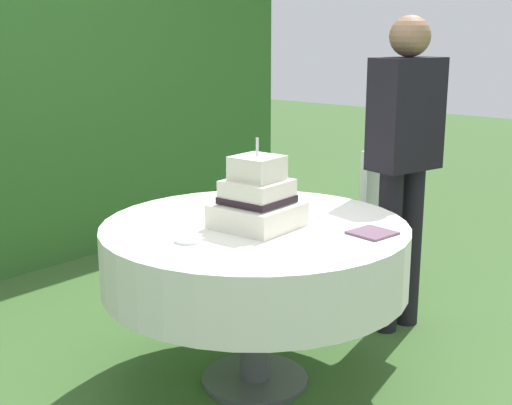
# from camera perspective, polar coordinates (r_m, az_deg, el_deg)

# --- Properties ---
(ground_plane) EXTENTS (20.00, 20.00, 0.00)m
(ground_plane) POSITION_cam_1_polar(r_m,az_deg,el_deg) (3.26, -0.09, -14.21)
(ground_plane) COLOR #3D602D
(cake_table) EXTENTS (1.31, 1.31, 0.73)m
(cake_table) POSITION_cam_1_polar(r_m,az_deg,el_deg) (3.03, -0.09, -4.27)
(cake_table) COLOR #4C4C51
(cake_table) RESTS_ON ground_plane
(wedding_cake) EXTENTS (0.32, 0.32, 0.38)m
(wedding_cake) POSITION_cam_1_polar(r_m,az_deg,el_deg) (2.92, 0.09, 0.23)
(wedding_cake) COLOR silver
(wedding_cake) RESTS_ON cake_table
(serving_plate_near) EXTENTS (0.10, 0.10, 0.01)m
(serving_plate_near) POSITION_cam_1_polar(r_m,az_deg,el_deg) (2.76, -5.55, -3.05)
(serving_plate_near) COLOR white
(serving_plate_near) RESTS_ON cake_table
(serving_plate_far) EXTENTS (0.14, 0.14, 0.01)m
(serving_plate_far) POSITION_cam_1_polar(r_m,az_deg,el_deg) (3.15, 4.66, -0.89)
(serving_plate_far) COLOR white
(serving_plate_far) RESTS_ON cake_table
(napkin_stack) EXTENTS (0.18, 0.18, 0.01)m
(napkin_stack) POSITION_cam_1_polar(r_m,az_deg,el_deg) (2.88, 9.39, -2.45)
(napkin_stack) COLOR #6B4C60
(napkin_stack) RESTS_ON cake_table
(garden_chair) EXTENTS (0.44, 0.44, 0.89)m
(garden_chair) POSITION_cam_1_polar(r_m,az_deg,el_deg) (4.14, 8.55, -0.17)
(garden_chair) COLOR white
(garden_chair) RESTS_ON ground_plane
(standing_person) EXTENTS (0.40, 0.28, 1.60)m
(standing_person) POSITION_cam_1_polar(r_m,az_deg,el_deg) (3.61, 11.89, 3.92)
(standing_person) COLOR black
(standing_person) RESTS_ON ground_plane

